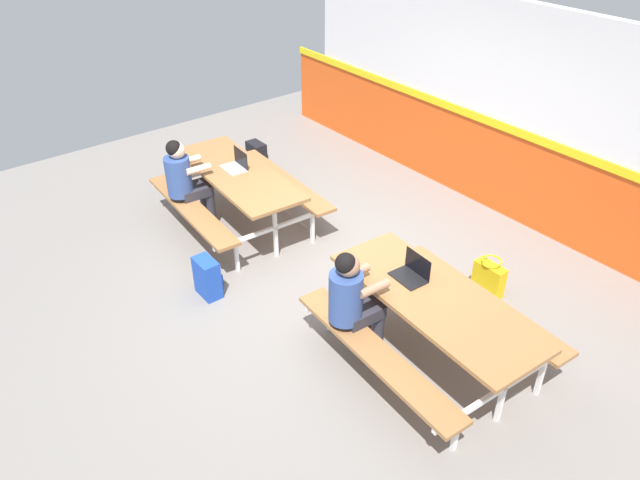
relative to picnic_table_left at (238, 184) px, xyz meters
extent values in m
cube|color=gray|center=(1.56, 0.12, -0.59)|extent=(10.00, 10.00, 0.02)
cube|color=#E55119|center=(1.56, 2.85, -0.03)|extent=(8.00, 0.12, 1.10)
cube|color=yellow|center=(1.56, 2.78, 0.57)|extent=(8.00, 0.03, 0.10)
cube|color=silver|center=(1.56, 2.85, 1.32)|extent=(6.72, 0.12, 1.40)
cube|color=#9E6B3D|center=(0.00, 0.00, 0.14)|extent=(2.11, 0.88, 0.04)
cube|color=#9E6B3D|center=(-0.04, -0.63, -0.15)|extent=(1.98, 0.41, 0.04)
cube|color=#9E6B3D|center=(0.04, 0.63, -0.15)|extent=(1.98, 0.41, 0.04)
cube|color=white|center=(-0.85, 0.06, -0.23)|extent=(0.04, 0.04, 0.70)
cube|color=white|center=(-0.85, 0.06, -0.19)|extent=(0.14, 1.55, 0.04)
cube|color=white|center=(-0.89, -0.45, -0.37)|extent=(0.04, 0.04, 0.41)
cube|color=white|center=(-0.82, 0.56, -0.37)|extent=(0.04, 0.04, 0.41)
cube|color=white|center=(0.85, -0.06, -0.23)|extent=(0.04, 0.04, 0.70)
cube|color=white|center=(0.85, -0.06, -0.19)|extent=(0.14, 1.55, 0.04)
cube|color=white|center=(0.82, -0.56, -0.37)|extent=(0.04, 0.04, 0.41)
cube|color=white|center=(0.89, 0.45, -0.37)|extent=(0.04, 0.04, 0.41)
cube|color=#9E6B3D|center=(3.12, 0.07, 0.14)|extent=(2.11, 0.88, 0.04)
cube|color=#9E6B3D|center=(3.07, -0.56, -0.15)|extent=(1.98, 0.41, 0.04)
cube|color=#9E6B3D|center=(3.16, 0.71, -0.15)|extent=(1.98, 0.41, 0.04)
cube|color=white|center=(2.26, 0.13, -0.23)|extent=(0.04, 0.04, 0.70)
cube|color=white|center=(2.26, 0.13, -0.19)|extent=(0.14, 1.55, 0.04)
cube|color=white|center=(2.23, -0.38, -0.37)|extent=(0.04, 0.04, 0.41)
cube|color=white|center=(2.30, 0.64, -0.37)|extent=(0.04, 0.04, 0.41)
cube|color=white|center=(3.97, 0.02, -0.23)|extent=(0.04, 0.04, 0.70)
cube|color=white|center=(3.97, 0.02, -0.19)|extent=(0.14, 1.55, 0.04)
cube|color=white|center=(3.94, -0.49, -0.37)|extent=(0.04, 0.04, 0.41)
cube|color=white|center=(4.00, 0.53, -0.37)|extent=(0.04, 0.04, 0.41)
cylinder|color=#2D2D38|center=(-0.38, -0.29, -0.35)|extent=(0.11, 0.11, 0.45)
cylinder|color=#2D2D38|center=(-0.20, -0.30, -0.35)|extent=(0.11, 0.11, 0.45)
cube|color=#2D2D38|center=(-0.30, -0.45, -0.07)|extent=(0.32, 0.40, 0.12)
cylinder|color=#334C8C|center=(-0.31, -0.62, 0.17)|extent=(0.30, 0.30, 0.48)
cylinder|color=beige|center=(-0.44, -0.41, 0.27)|extent=(0.10, 0.30, 0.08)
cylinder|color=beige|center=(-0.16, -0.43, 0.27)|extent=(0.10, 0.30, 0.08)
sphere|color=beige|center=(-0.31, -0.60, 0.50)|extent=(0.20, 0.20, 0.20)
sphere|color=black|center=(-0.31, -0.63, 0.54)|extent=(0.18, 0.18, 0.18)
cylinder|color=#2D2D38|center=(2.57, -0.20, -0.35)|extent=(0.11, 0.11, 0.45)
cylinder|color=#2D2D38|center=(2.75, -0.21, -0.35)|extent=(0.11, 0.11, 0.45)
cube|color=#2D2D38|center=(2.65, -0.36, -0.07)|extent=(0.32, 0.40, 0.12)
cylinder|color=#334C8C|center=(2.64, -0.53, 0.17)|extent=(0.30, 0.30, 0.48)
cylinder|color=#A57A5B|center=(2.51, -0.32, 0.27)|extent=(0.10, 0.30, 0.08)
cylinder|color=#A57A5B|center=(2.79, -0.34, 0.27)|extent=(0.10, 0.30, 0.08)
sphere|color=#A57A5B|center=(2.64, -0.51, 0.50)|extent=(0.20, 0.20, 0.20)
sphere|color=black|center=(2.63, -0.54, 0.54)|extent=(0.18, 0.18, 0.18)
cube|color=silver|center=(-0.09, 0.01, 0.17)|extent=(0.33, 0.24, 0.01)
cube|color=black|center=(-0.08, 0.11, 0.28)|extent=(0.32, 0.03, 0.21)
cube|color=black|center=(2.77, 0.10, 0.17)|extent=(0.33, 0.24, 0.01)
cube|color=black|center=(2.78, 0.20, 0.28)|extent=(0.32, 0.03, 0.21)
cube|color=#1E47B2|center=(0.99, -1.03, -0.36)|extent=(0.30, 0.18, 0.44)
cube|color=#1E47B2|center=(0.99, -0.92, -0.42)|extent=(0.21, 0.04, 0.19)
cube|color=yellow|center=(2.82, 1.32, -0.40)|extent=(0.34, 0.14, 0.36)
torus|color=yellow|center=(2.82, 1.32, -0.16)|extent=(0.21, 0.21, 0.02)
cube|color=black|center=(-1.12, 0.98, -0.36)|extent=(0.30, 0.18, 0.44)
cube|color=black|center=(-1.12, 1.09, -0.42)|extent=(0.21, 0.04, 0.19)
camera|label=1|loc=(5.69, -3.23, 3.47)|focal=33.80mm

